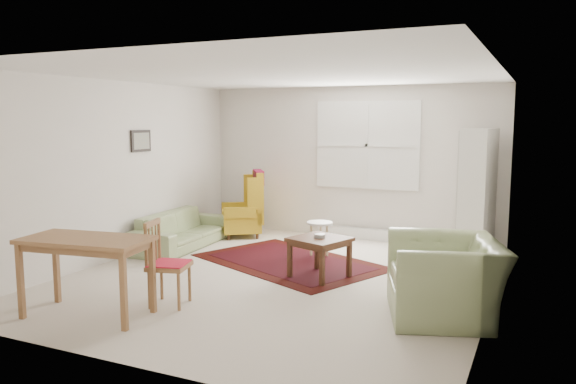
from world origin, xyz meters
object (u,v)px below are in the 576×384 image
at_px(desk_chair, 169,263).
at_px(coffee_table, 320,257).
at_px(stool, 320,238).
at_px(desk, 87,277).
at_px(sofa, 182,223).
at_px(cabinet, 477,194).
at_px(armchair, 445,270).
at_px(wingback_chair, 241,204).

bearing_deg(desk_chair, coffee_table, -47.63).
distance_m(stool, desk, 3.53).
distance_m(sofa, desk_chair, 2.76).
relative_size(sofa, desk_chair, 2.05).
bearing_deg(stool, desk_chair, -103.42).
bearing_deg(sofa, desk_chair, -150.94).
bearing_deg(coffee_table, stool, 111.42).
bearing_deg(cabinet, sofa, -156.06).
distance_m(armchair, desk_chair, 2.85).
height_order(armchair, coffee_table, armchair).
xyz_separation_m(armchair, desk, (-3.26, -1.48, -0.07)).
height_order(stool, desk_chair, desk_chair).
distance_m(armchair, wingback_chair, 4.52).
bearing_deg(desk, coffee_table, 54.35).
bearing_deg(sofa, cabinet, -77.19).
bearing_deg(cabinet, armchair, -82.45).
bearing_deg(armchair, desk, -84.24).
xyz_separation_m(armchair, wingback_chair, (-3.75, 2.52, 0.09)).
height_order(wingback_chair, desk, wingback_chair).
height_order(wingback_chair, cabinet, cabinet).
bearing_deg(coffee_table, sofa, 164.91).
xyz_separation_m(desk, desk_chair, (0.55, 0.61, 0.05)).
height_order(coffee_table, desk_chair, desk_chair).
xyz_separation_m(wingback_chair, coffee_table, (2.11, -1.75, -0.30)).
bearing_deg(armchair, wingback_chair, -142.58).
relative_size(armchair, desk_chair, 1.33).
height_order(sofa, coffee_table, sofa).
distance_m(coffee_table, stool, 1.15).
height_order(coffee_table, desk, desk).
distance_m(coffee_table, desk_chair, 1.96).
relative_size(stool, cabinet, 0.27).
xyz_separation_m(armchair, stool, (-2.06, 1.83, -0.22)).
xyz_separation_m(sofa, coffee_table, (2.55, -0.69, -0.12)).
height_order(armchair, cabinet, cabinet).
xyz_separation_m(coffee_table, desk, (-1.61, -2.25, 0.14)).
height_order(sofa, wingback_chair, wingback_chair).
bearing_deg(desk_chair, sofa, 18.03).
xyz_separation_m(sofa, desk_chair, (1.49, -2.33, 0.08)).
height_order(sofa, armchair, armchair).
xyz_separation_m(cabinet, desk_chair, (-2.71, -3.56, -0.46)).
xyz_separation_m(stool, cabinet, (2.06, 0.86, 0.67)).
xyz_separation_m(coffee_table, desk_chair, (-1.06, -1.64, 0.20)).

